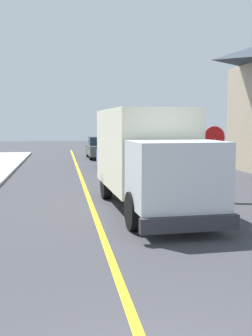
% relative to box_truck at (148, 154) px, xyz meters
% --- Properties ---
extents(centre_line_yellow, '(0.16, 56.00, 0.01)m').
position_rel_box_truck_xyz_m(centre_line_yellow, '(-1.77, 0.70, -1.76)').
color(centre_line_yellow, gold).
rests_on(centre_line_yellow, ground).
extents(box_truck, '(2.74, 7.29, 3.20)m').
position_rel_box_truck_xyz_m(box_truck, '(0.00, 0.00, 0.00)').
color(box_truck, '#F2EDCC').
rests_on(box_truck, ground).
extents(parked_car_near, '(1.82, 4.41, 1.67)m').
position_rel_box_truck_xyz_m(parked_car_near, '(0.21, 6.17, -0.97)').
color(parked_car_near, '#B7B7BC').
rests_on(parked_car_near, ground).
extents(parked_car_mid, '(1.97, 4.47, 1.67)m').
position_rel_box_truck_xyz_m(parked_car_mid, '(0.49, 11.87, -0.97)').
color(parked_car_mid, '#2D4793').
rests_on(parked_car_mid, ground).
extents(parked_car_far, '(1.88, 4.43, 1.67)m').
position_rel_box_truck_xyz_m(parked_car_far, '(0.18, 19.01, -0.97)').
color(parked_car_far, '#4C564C').
rests_on(parked_car_far, ground).
extents(stop_sign, '(0.80, 0.10, 2.65)m').
position_rel_box_truck_xyz_m(stop_sign, '(2.62, 1.06, 0.09)').
color(stop_sign, gray).
rests_on(stop_sign, ground).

